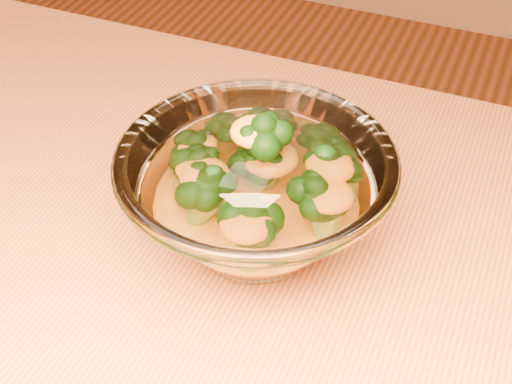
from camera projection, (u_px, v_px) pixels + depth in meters
glass_bowl at (256, 196)px, 0.58m from camera, size 0.22×0.22×0.10m
cheese_sauce at (256, 215)px, 0.59m from camera, size 0.12×0.12×0.03m
broccoli_heap at (263, 173)px, 0.58m from camera, size 0.16×0.16×0.09m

